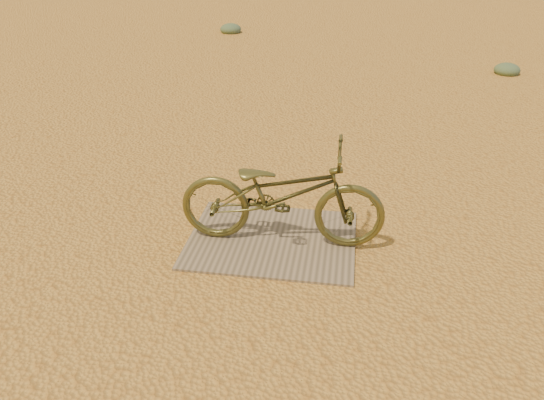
# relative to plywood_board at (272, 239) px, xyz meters

# --- Properties ---
(ground) EXTENTS (120.00, 120.00, 0.00)m
(ground) POSITION_rel_plywood_board_xyz_m (0.32, -0.52, -0.01)
(ground) COLOR gold
(ground) RESTS_ON ground
(plywood_board) EXTENTS (1.47, 1.16, 0.02)m
(plywood_board) POSITION_rel_plywood_board_xyz_m (0.00, 0.00, 0.00)
(plywood_board) COLOR #857157
(plywood_board) RESTS_ON ground
(bicycle) EXTENTS (1.76, 0.66, 0.92)m
(bicycle) POSITION_rel_plywood_board_xyz_m (0.09, -0.02, 0.47)
(bicycle) COLOR #4D4B22
(bicycle) RESTS_ON plywood_board
(kale_a) EXTENTS (0.52, 0.52, 0.29)m
(kale_a) POSITION_rel_plywood_board_xyz_m (-2.50, 9.36, -0.01)
(kale_a) COLOR #576C4A
(kale_a) RESTS_ON ground
(kale_b) EXTENTS (0.46, 0.46, 0.25)m
(kale_b) POSITION_rel_plywood_board_xyz_m (3.38, 6.29, -0.01)
(kale_b) COLOR #576C4A
(kale_b) RESTS_ON ground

